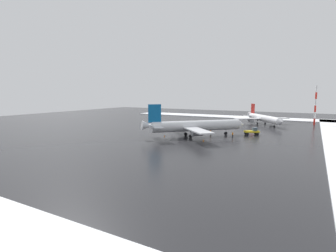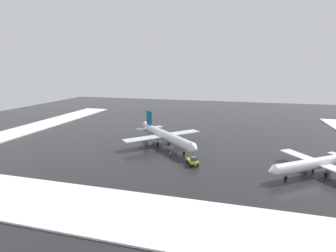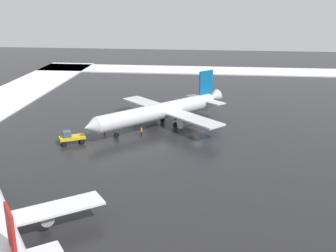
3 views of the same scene
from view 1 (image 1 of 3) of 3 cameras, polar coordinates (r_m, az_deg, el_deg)
ground_plane at (r=88.02m, az=2.24°, el=-1.61°), size 240.00×240.00×0.00m
snow_bank_right at (r=150.41m, az=13.90°, el=1.94°), size 14.00×116.00×0.36m
airplane_parked_portside at (r=81.55m, az=5.76°, el=0.04°), size 27.04×26.70×10.19m
airplane_distant_tail at (r=118.28m, az=20.06°, el=1.61°), size 24.61×21.33×8.54m
pushback_tug at (r=88.49m, az=17.91°, el=-1.07°), size 4.14×5.09×2.50m
ground_crew_beside_wing at (r=86.45m, az=9.25°, el=-1.21°), size 0.36×0.36×1.71m
ground_crew_near_tug at (r=82.40m, az=13.88°, el=-1.74°), size 0.36×0.36×1.71m
antenna_mast at (r=126.38m, az=29.43°, el=3.91°), size 0.70×0.70×16.50m
traffic_cone_near_nose at (r=74.38m, az=7.69°, el=-3.10°), size 0.36×0.36×0.55m
traffic_cone_mid_line at (r=81.19m, az=-0.76°, el=-2.16°), size 0.36×0.36×0.55m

